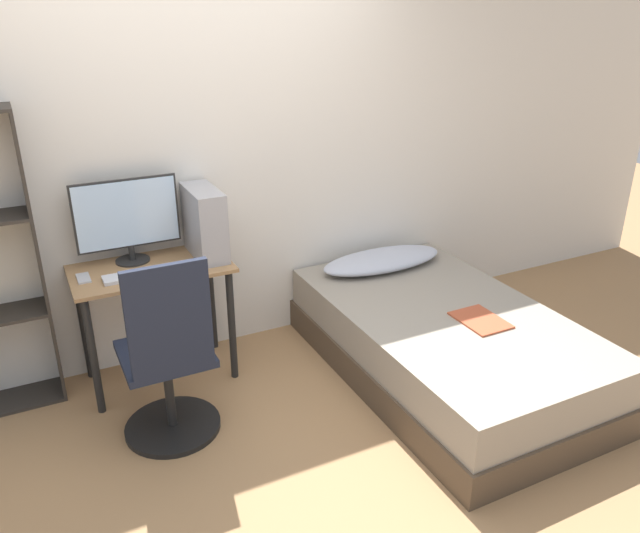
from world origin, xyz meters
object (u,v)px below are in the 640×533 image
keyboard (140,274)px  pc_tower (205,223)px  monitor (127,217)px  office_chair (169,370)px  bed (444,343)px

keyboard → pc_tower: 0.49m
monitor → pc_tower: size_ratio=1.43×
pc_tower → office_chair: bearing=-123.6°
office_chair → bed: office_chair is taller
bed → keyboard: keyboard is taller
monitor → keyboard: 0.36m
keyboard → pc_tower: size_ratio=0.96×
office_chair → pc_tower: 0.93m
office_chair → monitor: bearing=89.9°
office_chair → monitor: (0.00, 0.75, 0.60)m
monitor → keyboard: size_ratio=1.48×
monitor → keyboard: (-0.01, -0.24, -0.26)m
pc_tower → bed: bearing=-32.4°
monitor → pc_tower: monitor is taller
office_chair → keyboard: 0.61m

